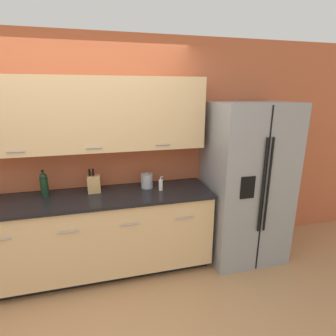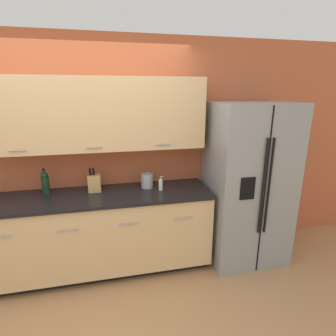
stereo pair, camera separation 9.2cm
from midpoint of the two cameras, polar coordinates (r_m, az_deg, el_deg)
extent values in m
plane|color=#B27F51|center=(2.75, -18.39, -31.30)|extent=(14.00, 14.00, 0.00)
cube|color=#BC5B38|center=(3.15, -19.19, 2.56)|extent=(10.00, 0.05, 2.60)
cube|color=#E0B77F|center=(2.89, -17.12, 11.04)|extent=(2.38, 0.32, 0.76)
cylinder|color=#99999E|center=(2.88, -31.04, 3.02)|extent=(0.16, 0.01, 0.01)
cylinder|color=#99999E|center=(2.76, -16.72, 4.18)|extent=(0.16, 0.01, 0.01)
cylinder|color=#99999E|center=(2.82, -2.02, 5.09)|extent=(0.16, 0.01, 0.01)
cube|color=black|center=(3.38, -14.66, -19.66)|extent=(2.39, 0.54, 0.09)
cube|color=#E0B77F|center=(3.10, -15.26, -13.32)|extent=(2.43, 0.62, 0.81)
cube|color=black|center=(2.91, -15.87, -6.18)|extent=(2.45, 0.64, 0.03)
cylinder|color=#99999E|center=(2.75, -21.89, -12.80)|extent=(0.20, 0.01, 0.01)
cylinder|color=#99999E|center=(2.72, -9.37, -12.07)|extent=(0.20, 0.01, 0.01)
cylinder|color=#99999E|center=(2.81, 2.74, -10.82)|extent=(0.20, 0.01, 0.01)
cube|color=gray|center=(3.27, 15.74, -3.15)|extent=(0.90, 0.74, 1.89)
cube|color=black|center=(2.97, 19.31, -5.42)|extent=(0.01, 0.01, 1.85)
cylinder|color=black|center=(2.91, 19.06, -3.86)|extent=(0.02, 0.02, 1.04)
cylinder|color=black|center=(2.95, 20.20, -3.72)|extent=(0.02, 0.02, 1.04)
cube|color=black|center=(2.83, 16.07, -4.13)|extent=(0.16, 0.01, 0.24)
cube|color=tan|center=(3.00, -16.66, -3.31)|extent=(0.13, 0.12, 0.19)
cylinder|color=black|center=(2.98, -17.56, -0.87)|extent=(0.02, 0.04, 0.07)
cylinder|color=black|center=(2.94, -17.58, -1.19)|extent=(0.02, 0.03, 0.06)
cylinder|color=black|center=(2.98, -16.84, -0.92)|extent=(0.02, 0.03, 0.06)
cylinder|color=black|center=(2.94, -16.88, -0.92)|extent=(0.02, 0.04, 0.08)
cylinder|color=black|center=(3.07, -26.08, -3.72)|extent=(0.08, 0.08, 0.20)
sphere|color=black|center=(3.04, -26.34, -1.68)|extent=(0.08, 0.08, 0.08)
cylinder|color=black|center=(3.03, -26.39, -1.31)|extent=(0.03, 0.03, 0.07)
cylinder|color=black|center=(3.02, -26.49, -0.52)|extent=(0.03, 0.03, 0.02)
cylinder|color=silver|center=(2.94, -2.48, -3.72)|extent=(0.05, 0.05, 0.12)
cylinder|color=#B2B2B5|center=(2.91, -2.50, -2.26)|extent=(0.02, 0.02, 0.04)
cylinder|color=#B2B2B5|center=(2.91, -2.24, -1.91)|extent=(0.03, 0.01, 0.01)
cylinder|color=#A3A3A5|center=(3.02, -5.48, -2.91)|extent=(0.14, 0.14, 0.15)
cylinder|color=#A3A3A5|center=(3.00, -5.52, -1.43)|extent=(0.14, 0.14, 0.01)
sphere|color=#A3A3A5|center=(2.99, -5.52, -1.21)|extent=(0.02, 0.02, 0.02)
camera|label=1|loc=(0.05, -90.90, -0.26)|focal=28.00mm
camera|label=2|loc=(0.05, 89.10, 0.26)|focal=28.00mm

